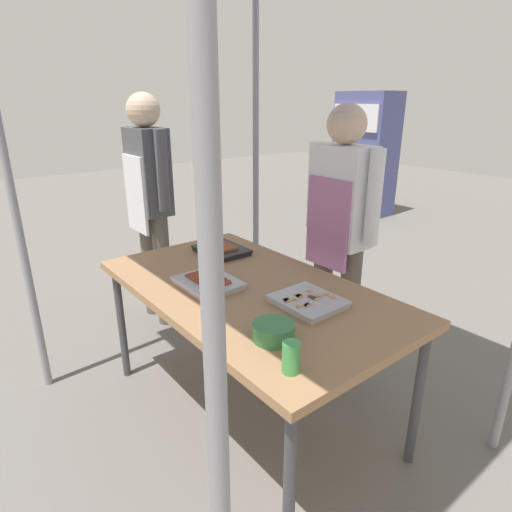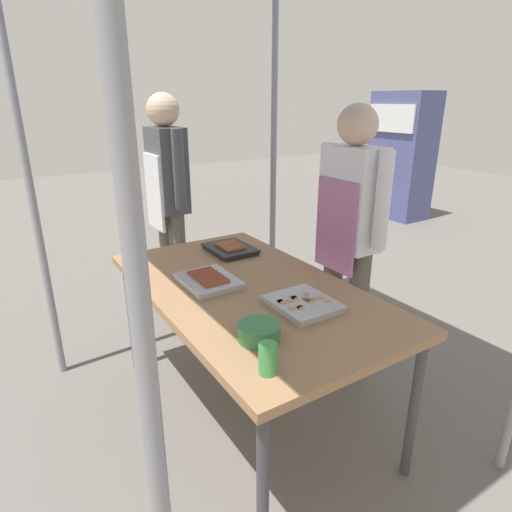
{
  "view_description": "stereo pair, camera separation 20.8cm",
  "coord_description": "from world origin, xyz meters",
  "px_view_note": "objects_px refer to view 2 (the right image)",
  "views": [
    {
      "loc": [
        1.54,
        -1.17,
        1.61
      ],
      "look_at": [
        0.0,
        0.05,
        0.9
      ],
      "focal_mm": 30.11,
      "sensor_mm": 36.0,
      "label": 1
    },
    {
      "loc": [
        1.66,
        -1.0,
        1.61
      ],
      "look_at": [
        0.0,
        0.05,
        0.9
      ],
      "focal_mm": 30.11,
      "sensor_mm": 36.0,
      "label": 2
    }
  ],
  "objects_px": {
    "tray_meat_skewers": "(303,304)",
    "vendor_woman": "(349,224)",
    "tray_grilled_sausages": "(208,280)",
    "neighbor_stall_right": "(400,156)",
    "drink_cup_near_edge": "(268,359)",
    "stall_table": "(247,296)",
    "tray_pork_links": "(230,249)",
    "customer_nearby": "(168,190)",
    "condiment_bowl": "(259,332)"
  },
  "relations": [
    {
      "from": "tray_pork_links",
      "to": "tray_grilled_sausages",
      "type": "bearing_deg",
      "value": -41.9
    },
    {
      "from": "tray_grilled_sausages",
      "to": "drink_cup_near_edge",
      "type": "xyz_separation_m",
      "value": [
        0.78,
        -0.16,
        0.04
      ]
    },
    {
      "from": "tray_grilled_sausages",
      "to": "tray_meat_skewers",
      "type": "xyz_separation_m",
      "value": [
        0.45,
        0.24,
        -0.0
      ]
    },
    {
      "from": "stall_table",
      "to": "vendor_woman",
      "type": "bearing_deg",
      "value": 94.25
    },
    {
      "from": "tray_grilled_sausages",
      "to": "tray_pork_links",
      "type": "height_order",
      "value": "same"
    },
    {
      "from": "stall_table",
      "to": "drink_cup_near_edge",
      "type": "distance_m",
      "value": 0.73
    },
    {
      "from": "neighbor_stall_right",
      "to": "tray_pork_links",
      "type": "bearing_deg",
      "value": -62.76
    },
    {
      "from": "neighbor_stall_right",
      "to": "customer_nearby",
      "type": "bearing_deg",
      "value": -73.42
    },
    {
      "from": "vendor_woman",
      "to": "tray_pork_links",
      "type": "bearing_deg",
      "value": 50.54
    },
    {
      "from": "tray_meat_skewers",
      "to": "drink_cup_near_edge",
      "type": "bearing_deg",
      "value": -51.28
    },
    {
      "from": "tray_pork_links",
      "to": "stall_table",
      "type": "bearing_deg",
      "value": -19.79
    },
    {
      "from": "tray_meat_skewers",
      "to": "tray_grilled_sausages",
      "type": "bearing_deg",
      "value": -152.16
    },
    {
      "from": "drink_cup_near_edge",
      "to": "neighbor_stall_right",
      "type": "bearing_deg",
      "value": 125.72
    },
    {
      "from": "drink_cup_near_edge",
      "to": "tray_pork_links",
      "type": "bearing_deg",
      "value": 156.77
    },
    {
      "from": "drink_cup_near_edge",
      "to": "vendor_woman",
      "type": "bearing_deg",
      "value": 124.27
    },
    {
      "from": "tray_grilled_sausages",
      "to": "tray_meat_skewers",
      "type": "bearing_deg",
      "value": 27.84
    },
    {
      "from": "tray_pork_links",
      "to": "vendor_woman",
      "type": "xyz_separation_m",
      "value": [
        0.44,
        0.54,
        0.18
      ]
    },
    {
      "from": "tray_pork_links",
      "to": "customer_nearby",
      "type": "height_order",
      "value": "customer_nearby"
    },
    {
      "from": "neighbor_stall_right",
      "to": "condiment_bowl",
      "type": "bearing_deg",
      "value": -55.46
    },
    {
      "from": "stall_table",
      "to": "tray_grilled_sausages",
      "type": "height_order",
      "value": "tray_grilled_sausages"
    },
    {
      "from": "condiment_bowl",
      "to": "customer_nearby",
      "type": "height_order",
      "value": "customer_nearby"
    },
    {
      "from": "drink_cup_near_edge",
      "to": "stall_table",
      "type": "bearing_deg",
      "value": 154.25
    },
    {
      "from": "tray_meat_skewers",
      "to": "customer_nearby",
      "type": "height_order",
      "value": "customer_nearby"
    },
    {
      "from": "stall_table",
      "to": "drink_cup_near_edge",
      "type": "bearing_deg",
      "value": -25.75
    },
    {
      "from": "neighbor_stall_right",
      "to": "vendor_woman",
      "type": "bearing_deg",
      "value": -53.84
    },
    {
      "from": "tray_grilled_sausages",
      "to": "tray_pork_links",
      "type": "xyz_separation_m",
      "value": [
        -0.36,
        0.33,
        -0.0
      ]
    },
    {
      "from": "tray_grilled_sausages",
      "to": "neighbor_stall_right",
      "type": "relative_size",
      "value": 0.18
    },
    {
      "from": "condiment_bowl",
      "to": "tray_pork_links",
      "type": "bearing_deg",
      "value": 157.12
    },
    {
      "from": "neighbor_stall_right",
      "to": "tray_meat_skewers",
      "type": "bearing_deg",
      "value": -54.6
    },
    {
      "from": "tray_meat_skewers",
      "to": "vendor_woman",
      "type": "height_order",
      "value": "vendor_woman"
    },
    {
      "from": "stall_table",
      "to": "customer_nearby",
      "type": "height_order",
      "value": "customer_nearby"
    },
    {
      "from": "drink_cup_near_edge",
      "to": "neighbor_stall_right",
      "type": "height_order",
      "value": "neighbor_stall_right"
    },
    {
      "from": "tray_meat_skewers",
      "to": "customer_nearby",
      "type": "distance_m",
      "value": 1.65
    },
    {
      "from": "tray_meat_skewers",
      "to": "vendor_woman",
      "type": "distance_m",
      "value": 0.75
    },
    {
      "from": "tray_meat_skewers",
      "to": "customer_nearby",
      "type": "bearing_deg",
      "value": 179.0
    },
    {
      "from": "tray_meat_skewers",
      "to": "tray_pork_links",
      "type": "xyz_separation_m",
      "value": [
        -0.82,
        0.09,
        0.0
      ]
    },
    {
      "from": "tray_grilled_sausages",
      "to": "customer_nearby",
      "type": "bearing_deg",
      "value": 167.24
    },
    {
      "from": "vendor_woman",
      "to": "neighbor_stall_right",
      "type": "bearing_deg",
      "value": -53.84
    },
    {
      "from": "neighbor_stall_right",
      "to": "stall_table",
      "type": "bearing_deg",
      "value": -58.43
    },
    {
      "from": "stall_table",
      "to": "customer_nearby",
      "type": "xyz_separation_m",
      "value": [
        -1.31,
        0.12,
        0.29
      ]
    },
    {
      "from": "tray_pork_links",
      "to": "condiment_bowl",
      "type": "bearing_deg",
      "value": -22.88
    },
    {
      "from": "stall_table",
      "to": "tray_grilled_sausages",
      "type": "relative_size",
      "value": 5.12
    },
    {
      "from": "neighbor_stall_right",
      "to": "tray_grilled_sausages",
      "type": "bearing_deg",
      "value": -60.68
    },
    {
      "from": "customer_nearby",
      "to": "neighbor_stall_right",
      "type": "bearing_deg",
      "value": 106.58
    },
    {
      "from": "stall_table",
      "to": "vendor_woman",
      "type": "distance_m",
      "value": 0.76
    },
    {
      "from": "tray_meat_skewers",
      "to": "condiment_bowl",
      "type": "height_order",
      "value": "condiment_bowl"
    },
    {
      "from": "tray_grilled_sausages",
      "to": "vendor_woman",
      "type": "relative_size",
      "value": 0.2
    },
    {
      "from": "tray_grilled_sausages",
      "to": "tray_meat_skewers",
      "type": "distance_m",
      "value": 0.51
    },
    {
      "from": "stall_table",
      "to": "tray_grilled_sausages",
      "type": "distance_m",
      "value": 0.21
    },
    {
      "from": "customer_nearby",
      "to": "stall_table",
      "type": "bearing_deg",
      "value": -5.16
    }
  ]
}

